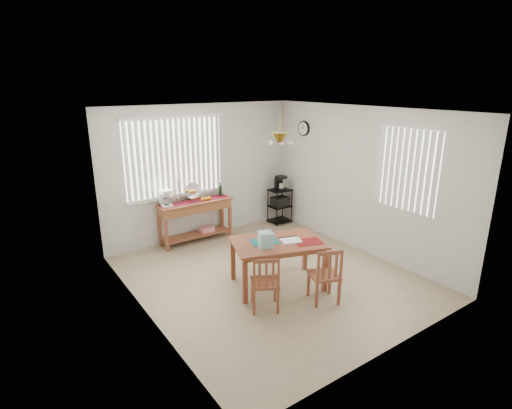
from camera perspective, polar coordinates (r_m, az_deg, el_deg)
ground at (r=6.50m, az=2.08°, el=-10.27°), size 4.00×4.50×0.01m
room_shell at (r=5.93m, az=2.18°, el=4.52°), size 4.20×4.70×2.70m
sideboard at (r=7.74m, az=-8.59°, el=-0.96°), size 1.44×0.40×0.81m
sideboard_items at (r=7.56m, az=-10.35°, el=1.12°), size 1.36×0.34×0.62m
wire_cart at (r=8.72m, az=3.42°, el=0.25°), size 0.45×0.36×0.76m
cart_items at (r=8.61m, az=3.44°, el=3.10°), size 0.18×0.21×0.31m
dining_table at (r=5.99m, az=3.14°, el=-6.03°), size 1.53×1.23×0.71m
table_items at (r=5.79m, az=2.33°, el=-5.09°), size 0.99×0.77×0.23m
chair_left at (r=5.46m, az=1.32°, el=-11.16°), size 0.51×0.51×0.81m
chair_right at (r=5.71m, az=9.86°, el=-9.96°), size 0.50×0.50×0.83m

